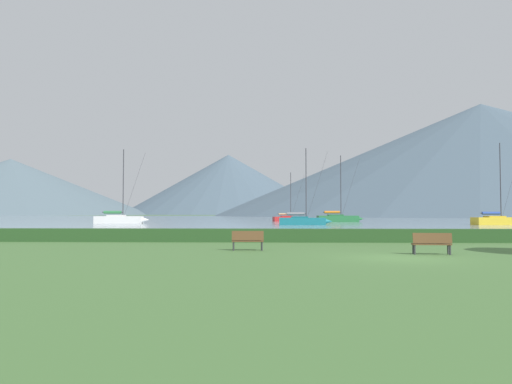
# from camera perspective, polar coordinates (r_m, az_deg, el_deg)

# --- Properties ---
(ground_plane) EXTENTS (1000.00, 1000.00, 0.00)m
(ground_plane) POSITION_cam_1_polar(r_m,az_deg,el_deg) (21.15, 16.15, -7.25)
(ground_plane) COLOR #477038
(harbor_water) EXTENTS (320.00, 246.00, 0.00)m
(harbor_water) POSITION_cam_1_polar(r_m,az_deg,el_deg) (157.55, 4.00, -2.99)
(harbor_water) COLOR #8499A8
(harbor_water) RESTS_ON ground_plane
(hedge_line) EXTENTS (80.00, 1.20, 0.82)m
(hedge_line) POSITION_cam_1_polar(r_m,az_deg,el_deg) (31.89, 11.34, -4.87)
(hedge_line) COLOR #284C23
(hedge_line) RESTS_ON ground_plane
(sailboat_slip_1) EXTENTS (7.80, 2.49, 11.28)m
(sailboat_slip_1) POSITION_cam_1_polar(r_m,az_deg,el_deg) (73.80, 5.37, -3.24)
(sailboat_slip_1) COLOR #19707A
(sailboat_slip_1) RESTS_ON harbor_water
(sailboat_slip_2) EXTENTS (7.28, 3.42, 10.03)m
(sailboat_slip_2) POSITION_cam_1_polar(r_m,az_deg,el_deg) (102.51, 3.75, -3.02)
(sailboat_slip_2) COLOR red
(sailboat_slip_2) RESTS_ON harbor_water
(sailboat_slip_3) EXTENTS (8.33, 3.30, 12.15)m
(sailboat_slip_3) POSITION_cam_1_polar(r_m,az_deg,el_deg) (82.12, 25.82, -2.90)
(sailboat_slip_3) COLOR gold
(sailboat_slip_3) RESTS_ON harbor_water
(sailboat_slip_4) EXTENTS (8.94, 3.04, 12.37)m
(sailboat_slip_4) POSITION_cam_1_polar(r_m,az_deg,el_deg) (86.32, -15.25, -2.98)
(sailboat_slip_4) COLOR white
(sailboat_slip_4) RESTS_ON harbor_water
(sailboat_slip_5) EXTENTS (9.09, 3.35, 12.81)m
(sailboat_slip_5) POSITION_cam_1_polar(r_m,az_deg,el_deg) (97.52, 9.34, -2.94)
(sailboat_slip_5) COLOR #236B38
(sailboat_slip_5) RESTS_ON harbor_water
(park_bench_near_path) EXTENTS (1.56, 0.57, 0.95)m
(park_bench_near_path) POSITION_cam_1_polar(r_m,az_deg,el_deg) (24.39, -0.95, -5.43)
(park_bench_near_path) COLOR brown
(park_bench_near_path) RESTS_ON ground_plane
(park_bench_under_tree) EXTENTS (1.69, 0.60, 0.95)m
(park_bench_under_tree) POSITION_cam_1_polar(r_m,az_deg,el_deg) (23.34, 19.36, -5.43)
(park_bench_under_tree) COLOR brown
(park_bench_under_tree) RESTS_ON ground_plane
(distant_hill_central_peak) EXTENTS (204.11, 204.11, 41.25)m
(distant_hill_central_peak) POSITION_cam_1_polar(r_m,az_deg,el_deg) (410.34, -26.17, 0.53)
(distant_hill_central_peak) COLOR slate
(distant_hill_central_peak) RESTS_ON ground_plane
(distant_hill_east_ridge) EXTENTS (317.19, 317.19, 66.57)m
(distant_hill_east_ridge) POSITION_cam_1_polar(r_m,az_deg,el_deg) (326.71, 24.28, 3.40)
(distant_hill_east_ridge) COLOR #4C6070
(distant_hill_east_ridge) RESTS_ON ground_plane
(distant_hill_far_shoulder) EXTENTS (181.88, 181.88, 51.82)m
(distant_hill_far_shoulder) POSITION_cam_1_polar(r_m,az_deg,el_deg) (434.27, -3.17, 0.85)
(distant_hill_far_shoulder) COLOR #4C6070
(distant_hill_far_shoulder) RESTS_ON ground_plane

